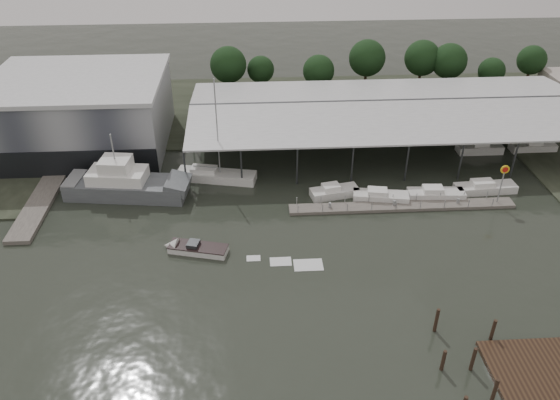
{
  "coord_description": "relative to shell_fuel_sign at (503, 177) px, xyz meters",
  "views": [
    {
      "loc": [
        -3.45,
        -45.58,
        36.94
      ],
      "look_at": [
        -0.2,
        8.7,
        2.5
      ],
      "focal_mm": 35.0,
      "sensor_mm": 36.0,
      "label": 1
    }
  ],
  "objects": [
    {
      "name": "trawler_dock",
      "position": [
        -57.0,
        4.01,
        -3.68
      ],
      "size": [
        3.0,
        18.0,
        0.5
      ],
      "color": "slate",
      "rests_on": "ground"
    },
    {
      "name": "moored_cruiser_1",
      "position": [
        -14.36,
        1.8,
        -3.31
      ],
      "size": [
        7.17,
        3.32,
        1.7
      ],
      "rotation": [
        0.0,
        0.0,
        -0.17
      ],
      "color": "white",
      "rests_on": "ground"
    },
    {
      "name": "land_strip_west",
      "position": [
        -67.0,
        20.01,
        -3.83
      ],
      "size": [
        20.0,
        40.0,
        0.3
      ],
      "color": "#3A4130",
      "rests_on": "ground"
    },
    {
      "name": "shell_fuel_sign",
      "position": [
        0.0,
        0.0,
        0.0
      ],
      "size": [
        1.1,
        0.18,
        5.55
      ],
      "color": "gray",
      "rests_on": "ground"
    },
    {
      "name": "mooring_pilings",
      "position": [
        -13.0,
        -25.32,
        -2.95
      ],
      "size": [
        5.9,
        9.7,
        3.38
      ],
      "color": "#38281C",
      "rests_on": "ground"
    },
    {
      "name": "horizon_tree_line",
      "position": [
        -4.65,
        37.62,
        1.89
      ],
      "size": [
        69.68,
        9.46,
        9.71
      ],
      "color": "black",
      "rests_on": "ground"
    },
    {
      "name": "moored_cruiser_0",
      "position": [
        -20.02,
        3.26,
        -3.31
      ],
      "size": [
        6.47,
        3.43,
        1.7
      ],
      "rotation": [
        0.0,
        0.0,
        0.21
      ],
      "color": "white",
      "rests_on": "ground"
    },
    {
      "name": "storage_warehouse",
      "position": [
        -55.0,
        19.95,
        1.36
      ],
      "size": [
        24.5,
        20.5,
        10.5
      ],
      "color": "gray",
      "rests_on": "ground"
    },
    {
      "name": "speedboat_underway",
      "position": [
        -37.15,
        -7.32,
        -3.53
      ],
      "size": [
        17.87,
        6.21,
        2.0
      ],
      "rotation": [
        0.0,
        0.0,
        2.89
      ],
      "color": "white",
      "rests_on": "ground"
    },
    {
      "name": "floating_dock",
      "position": [
        -12.0,
        0.01,
        -3.72
      ],
      "size": [
        28.0,
        2.0,
        1.4
      ],
      "color": "slate",
      "rests_on": "ground"
    },
    {
      "name": "land_strip_far",
      "position": [
        -27.0,
        32.01,
        -3.83
      ],
      "size": [
        140.0,
        30.0,
        0.3
      ],
      "color": "#3A4130",
      "rests_on": "ground"
    },
    {
      "name": "grey_trawler",
      "position": [
        -46.31,
        5.05,
        -2.35
      ],
      "size": [
        16.17,
        6.6,
        8.84
      ],
      "rotation": [
        0.0,
        0.0,
        -0.13
      ],
      "color": "#585D61",
      "rests_on": "ground"
    },
    {
      "name": "ground",
      "position": [
        -27.0,
        -9.99,
        -3.93
      ],
      "size": [
        200.0,
        200.0,
        0.0
      ],
      "primitive_type": "plane",
      "color": "#262B23",
      "rests_on": "ground"
    },
    {
      "name": "covered_boat_shed",
      "position": [
        -10.0,
        18.01,
        2.2
      ],
      "size": [
        58.24,
        24.0,
        6.96
      ],
      "color": "silver",
      "rests_on": "ground"
    },
    {
      "name": "moored_cruiser_2",
      "position": [
        -7.25,
        1.94,
        -3.31
      ],
      "size": [
        7.22,
        2.6,
        1.7
      ],
      "rotation": [
        0.0,
        0.0,
        -0.06
      ],
      "color": "white",
      "rests_on": "ground"
    },
    {
      "name": "white_sailboat",
      "position": [
        -35.34,
        8.26,
        -3.27
      ],
      "size": [
        10.89,
        4.74,
        14.36
      ],
      "rotation": [
        0.0,
        0.0,
        -0.21
      ],
      "color": "white",
      "rests_on": "ground"
    },
    {
      "name": "moored_cruiser_3",
      "position": [
        -0.42,
        3.1,
        -3.31
      ],
      "size": [
        8.06,
        2.69,
        1.7
      ],
      "rotation": [
        0.0,
        0.0,
        0.06
      ],
      "color": "white",
      "rests_on": "ground"
    }
  ]
}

